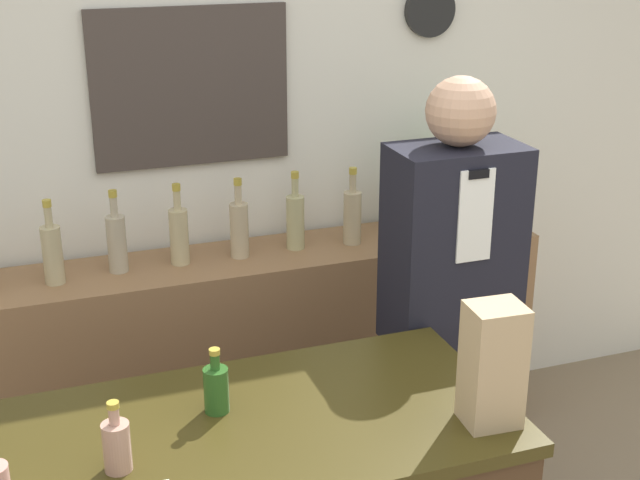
{
  "coord_description": "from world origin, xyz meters",
  "views": [
    {
      "loc": [
        -0.81,
        -1.41,
        2.22
      ],
      "look_at": [
        0.11,
        1.15,
        1.18
      ],
      "focal_mm": 50.0,
      "sensor_mm": 36.0,
      "label": 1
    }
  ],
  "objects_px": {
    "potted_plant": "(457,180)",
    "shopkeeper": "(449,324)",
    "paper_bag": "(493,365)",
    "tape_dispenser": "(502,417)"
  },
  "relations": [
    {
      "from": "shopkeeper",
      "to": "tape_dispenser",
      "type": "distance_m",
      "value": 0.76
    },
    {
      "from": "tape_dispenser",
      "to": "paper_bag",
      "type": "bearing_deg",
      "value": 135.36
    },
    {
      "from": "potted_plant",
      "to": "paper_bag",
      "type": "height_order",
      "value": "potted_plant"
    },
    {
      "from": "shopkeeper",
      "to": "tape_dispenser",
      "type": "bearing_deg",
      "value": -107.36
    },
    {
      "from": "paper_bag",
      "to": "tape_dispenser",
      "type": "distance_m",
      "value": 0.15
    },
    {
      "from": "potted_plant",
      "to": "tape_dispenser",
      "type": "relative_size",
      "value": 4.59
    },
    {
      "from": "shopkeeper",
      "to": "paper_bag",
      "type": "height_order",
      "value": "shopkeeper"
    },
    {
      "from": "potted_plant",
      "to": "shopkeeper",
      "type": "bearing_deg",
      "value": -119.01
    },
    {
      "from": "shopkeeper",
      "to": "potted_plant",
      "type": "bearing_deg",
      "value": 60.99
    },
    {
      "from": "shopkeeper",
      "to": "paper_bag",
      "type": "distance_m",
      "value": 0.78
    }
  ]
}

